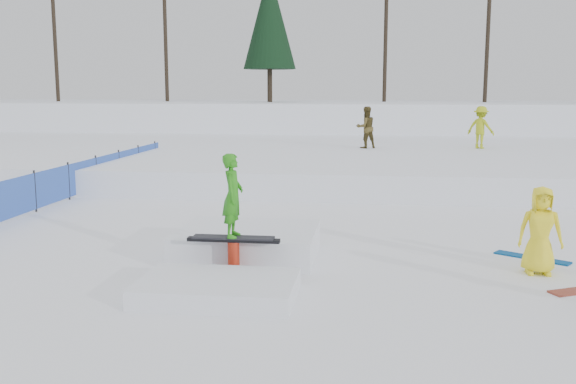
# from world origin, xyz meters

# --- Properties ---
(ground) EXTENTS (120.00, 120.00, 0.00)m
(ground) POSITION_xyz_m (0.00, 0.00, 0.00)
(ground) COLOR white
(snow_berm) EXTENTS (60.00, 14.00, 2.40)m
(snow_berm) POSITION_xyz_m (0.00, 30.00, 1.20)
(snow_berm) COLOR white
(snow_berm) RESTS_ON ground
(snow_midrise) EXTENTS (50.00, 18.00, 0.80)m
(snow_midrise) POSITION_xyz_m (0.00, 16.00, 0.40)
(snow_midrise) COLOR white
(snow_midrise) RESTS_ON ground
(safety_fence) EXTENTS (0.05, 16.00, 1.10)m
(safety_fence) POSITION_xyz_m (-6.50, 6.60, 0.55)
(safety_fence) COLOR #2E51B0
(safety_fence) RESTS_ON ground
(treeline) EXTENTS (40.24, 4.22, 10.50)m
(treeline) POSITION_xyz_m (6.18, 28.28, 7.45)
(treeline) COLOR black
(treeline) RESTS_ON snow_berm
(walker_olive) EXTENTS (1.02, 0.93, 1.69)m
(walker_olive) POSITION_xyz_m (1.98, 15.49, 1.64)
(walker_olive) COLOR #483C1A
(walker_olive) RESTS_ON snow_midrise
(walker_ygreen) EXTENTS (1.27, 1.12, 1.71)m
(walker_ygreen) POSITION_xyz_m (6.59, 15.93, 1.65)
(walker_ygreen) COLOR #ABBC17
(walker_ygreen) RESTS_ON snow_midrise
(spectator_yellow) EXTENTS (0.77, 0.52, 1.54)m
(spectator_yellow) POSITION_xyz_m (5.09, 0.44, 0.77)
(spectator_yellow) COLOR yellow
(spectator_yellow) RESTS_ON ground
(loose_board_teal) EXTENTS (1.32, 1.01, 0.03)m
(loose_board_teal) POSITION_xyz_m (5.24, 1.47, 0.01)
(loose_board_teal) COLOR navy
(loose_board_teal) RESTS_ON ground
(jib_rail_feature) EXTENTS (2.60, 4.40, 2.11)m
(jib_rail_feature) POSITION_xyz_m (-0.14, 0.22, 0.30)
(jib_rail_feature) COLOR white
(jib_rail_feature) RESTS_ON ground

